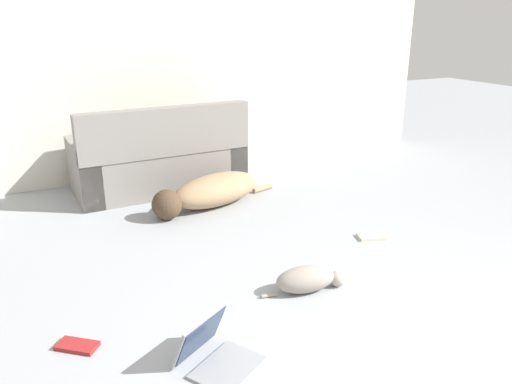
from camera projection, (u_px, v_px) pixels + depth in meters
The scene contains 7 objects.
wall_back at pixel (183, 58), 5.50m from camera, with size 6.45×0.06×2.56m.
couch at pixel (160, 162), 5.16m from camera, with size 1.73×0.86×0.91m.
dog at pixel (210, 192), 4.73m from camera, with size 1.40×0.66×0.30m.
cat at pixel (308, 279), 3.28m from camera, with size 0.59×0.25×0.18m.
laptop_open at pixel (211, 349), 2.60m from camera, with size 0.49×0.49×0.26m.
book_red at pixel (77, 346), 2.73m from camera, with size 0.24×0.23×0.02m.
book_cream at pixel (371, 236), 4.09m from camera, with size 0.25×0.20×0.02m.
Camera 1 is at (-1.75, -1.07, 1.72)m, focal length 35.00 mm.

